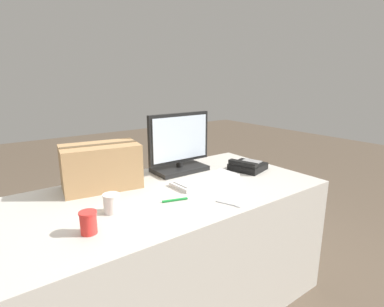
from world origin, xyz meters
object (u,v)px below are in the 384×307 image
pen_marker (175,200)px  cardboard_box (101,166)px  keyboard (206,179)px  spoon (232,205)px  monitor (179,148)px  paper_cup_left (88,222)px  desk_phone (247,166)px  paper_cup_right (111,203)px

pen_marker → cardboard_box: bearing=-44.9°
keyboard → spoon: keyboard is taller
spoon → pen_marker: bearing=-159.0°
monitor → cardboard_box: (-0.54, 0.01, -0.03)m
keyboard → paper_cup_left: 0.81m
desk_phone → paper_cup_left: (-1.16, -0.22, 0.02)m
monitor → cardboard_box: size_ratio=1.00×
keyboard → paper_cup_right: size_ratio=4.84×
monitor → desk_phone: monitor is taller
spoon → desk_phone: bearing=104.1°
paper_cup_right → cardboard_box: size_ratio=0.20×
monitor → pen_marker: size_ratio=3.43×
cardboard_box → pen_marker: size_ratio=3.43×
keyboard → desk_phone: bearing=-1.1°
pen_marker → spoon: bearing=149.8°
pen_marker → monitor: bearing=-110.3°
paper_cup_left → spoon: 0.68m
monitor → paper_cup_right: bearing=-150.8°
pen_marker → desk_phone: bearing=-151.0°
desk_phone → cardboard_box: cardboard_box is taller
paper_cup_right → pen_marker: paper_cup_right is taller
cardboard_box → pen_marker: cardboard_box is taller
keyboard → spoon: 0.37m
paper_cup_right → spoon: 0.58m
paper_cup_right → cardboard_box: cardboard_box is taller
desk_phone → paper_cup_right: 1.01m
cardboard_box → pen_marker: 0.49m
spoon → paper_cup_right: bearing=-140.6°
desk_phone → monitor: bearing=130.9°
pen_marker → keyboard: bearing=-139.9°
desk_phone → paper_cup_left: paper_cup_left is taller
keyboard → cardboard_box: bearing=149.1°
keyboard → paper_cup_right: 0.63m
desk_phone → pen_marker: bearing=176.5°
desk_phone → cardboard_box: (-0.93, 0.26, 0.10)m
desk_phone → paper_cup_right: bearing=169.2°
paper_cup_left → paper_cup_right: bearing=41.3°
monitor → pen_marker: monitor is taller
pen_marker → paper_cup_left: bearing=24.8°
desk_phone → spoon: bearing=-159.5°
keyboard → paper_cup_left: paper_cup_left is taller
cardboard_box → spoon: bearing=-55.8°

